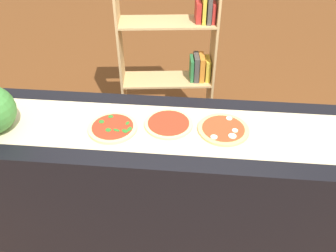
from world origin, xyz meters
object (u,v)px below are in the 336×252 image
Objects in this scene: pizza_spinach_0 at (113,128)px; pizza_mozzarella_2 at (223,129)px; bookshelf at (178,61)px; pizza_plain_1 at (169,124)px.

pizza_mozzarella_2 is at bearing 4.04° from pizza_spinach_0.
pizza_mozzarella_2 is 1.25m from bookshelf.
pizza_spinach_0 is 1.00× the size of pizza_plain_1.
bookshelf is at bearing 106.28° from pizza_mozzarella_2.
bookshelf reaches higher than pizza_mozzarella_2.
bookshelf reaches higher than pizza_plain_1.
pizza_spinach_0 is 1.28m from bookshelf.
pizza_spinach_0 reaches higher than pizza_plain_1.
pizza_spinach_0 is 0.97× the size of pizza_mozzarella_2.
bookshelf is (-0.02, 1.16, -0.18)m from pizza_plain_1.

